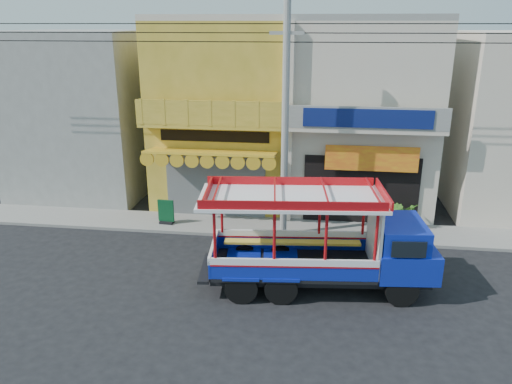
{
  "coord_description": "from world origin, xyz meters",
  "views": [
    {
      "loc": [
        0.31,
        -14.56,
        7.94
      ],
      "look_at": [
        -1.96,
        2.5,
        2.08
      ],
      "focal_mm": 35.0,
      "sensor_mm": 36.0,
      "label": 1
    }
  ],
  "objects_px": {
    "potted_plant_c": "(413,216)",
    "green_sign": "(166,214)",
    "utility_pole": "(290,108)",
    "songthaew_truck": "(336,242)",
    "potted_plant_a": "(398,217)",
    "potted_plant_b": "(396,218)"
  },
  "relations": [
    {
      "from": "potted_plant_c",
      "to": "green_sign",
      "type": "bearing_deg",
      "value": -57.86
    },
    {
      "from": "potted_plant_c",
      "to": "utility_pole",
      "type": "bearing_deg",
      "value": -48.54
    },
    {
      "from": "songthaew_truck",
      "to": "potted_plant_a",
      "type": "xyz_separation_m",
      "value": [
        2.63,
        5.05,
        -1.02
      ]
    },
    {
      "from": "potted_plant_a",
      "to": "utility_pole",
      "type": "bearing_deg",
      "value": 160.08
    },
    {
      "from": "utility_pole",
      "to": "potted_plant_b",
      "type": "height_order",
      "value": "utility_pole"
    },
    {
      "from": "songthaew_truck",
      "to": "potted_plant_a",
      "type": "bearing_deg",
      "value": 62.51
    },
    {
      "from": "songthaew_truck",
      "to": "potted_plant_c",
      "type": "xyz_separation_m",
      "value": [
        3.15,
        4.93,
        -0.93
      ]
    },
    {
      "from": "green_sign",
      "to": "potted_plant_a",
      "type": "xyz_separation_m",
      "value": [
        9.35,
        0.84,
        0.03
      ]
    },
    {
      "from": "utility_pole",
      "to": "green_sign",
      "type": "height_order",
      "value": "utility_pole"
    },
    {
      "from": "potted_plant_b",
      "to": "potted_plant_c",
      "type": "bearing_deg",
      "value": -96.77
    },
    {
      "from": "utility_pole",
      "to": "potted_plant_c",
      "type": "relative_size",
      "value": 25.67
    },
    {
      "from": "green_sign",
      "to": "utility_pole",
      "type": "bearing_deg",
      "value": -5.22
    },
    {
      "from": "potted_plant_b",
      "to": "potted_plant_c",
      "type": "xyz_separation_m",
      "value": [
        0.66,
        0.21,
        0.01
      ]
    },
    {
      "from": "potted_plant_a",
      "to": "potted_plant_c",
      "type": "relative_size",
      "value": 0.83
    },
    {
      "from": "utility_pole",
      "to": "songthaew_truck",
      "type": "bearing_deg",
      "value": -65.18
    },
    {
      "from": "utility_pole",
      "to": "potted_plant_c",
      "type": "bearing_deg",
      "value": 13.48
    },
    {
      "from": "potted_plant_c",
      "to": "potted_plant_a",
      "type": "bearing_deg",
      "value": -75.43
    },
    {
      "from": "potted_plant_b",
      "to": "potted_plant_c",
      "type": "distance_m",
      "value": 0.69
    },
    {
      "from": "potted_plant_a",
      "to": "green_sign",
      "type": "bearing_deg",
      "value": 148.7
    },
    {
      "from": "green_sign",
      "to": "potted_plant_c",
      "type": "height_order",
      "value": "potted_plant_c"
    },
    {
      "from": "green_sign",
      "to": "songthaew_truck",
      "type": "bearing_deg",
      "value": -32.1
    },
    {
      "from": "utility_pole",
      "to": "potted_plant_c",
      "type": "distance_m",
      "value": 6.66
    }
  ]
}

